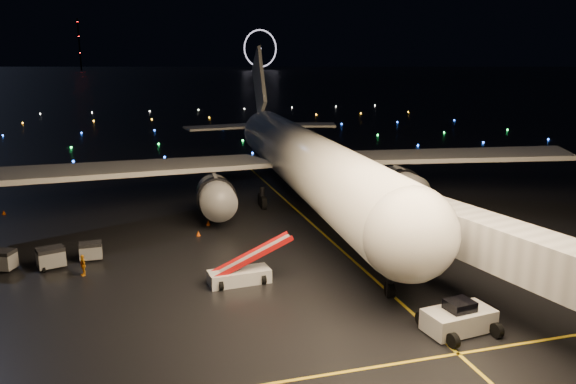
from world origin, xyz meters
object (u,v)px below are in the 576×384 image
airliner (298,125)px  baggage_cart_1 (51,258)px  crew_c (83,265)px  baggage_cart_0 (91,251)px  belt_loader (239,262)px  pushback_tug (459,316)px  baggage_cart_2 (2,260)px

airliner → baggage_cart_1: bearing=-145.9°
crew_c → baggage_cart_0: size_ratio=0.94×
belt_loader → crew_c: 12.74m
airliner → belt_loader: size_ratio=9.49×
baggage_cart_1 → crew_c: bearing=-60.1°
airliner → pushback_tug: size_ratio=14.92×
crew_c → baggage_cart_0: 3.56m
belt_loader → baggage_cart_0: belt_loader is taller
belt_loader → baggage_cart_1: belt_loader is taller
pushback_tug → baggage_cart_0: (-23.23, 20.02, -0.27)m
belt_loader → airliner: bearing=58.4°
baggage_cart_0 → baggage_cart_2: 6.90m
crew_c → baggage_cart_2: (-6.46, 2.95, -0.00)m
airliner → baggage_cart_2: 34.40m
baggage_cart_0 → baggage_cart_2: baggage_cart_2 is taller
crew_c → baggage_cart_0: crew_c is taller
pushback_tug → belt_loader: 16.62m
airliner → pushback_tug: airliner is taller
crew_c → baggage_cart_0: bearing=152.8°
baggage_cart_1 → belt_loader: bearing=-44.9°
pushback_tug → baggage_cart_2: size_ratio=2.16×
airliner → baggage_cart_0: airliner is taller
crew_c → baggage_cart_1: (-2.65, 2.39, 0.02)m
belt_loader → baggage_cart_1: size_ratio=3.30×
pushback_tug → baggage_cart_1: (-26.28, 18.87, -0.16)m
baggage_cart_2 → belt_loader: bearing=-0.4°
belt_loader → baggage_cart_2: (-18.19, 7.86, -0.81)m
pushback_tug → baggage_cart_0: 30.67m
baggage_cart_1 → baggage_cart_2: 3.86m
baggage_cart_1 → airliner: bearing=13.0°
crew_c → baggage_cart_1: size_ratio=0.83×
crew_c → baggage_cart_2: 7.10m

